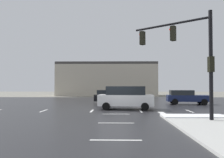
{
  "coord_description": "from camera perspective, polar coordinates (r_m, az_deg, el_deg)",
  "views": [
    {
      "loc": [
        0.02,
        -18.82,
        2.12
      ],
      "look_at": [
        -0.49,
        7.68,
        2.87
      ],
      "focal_mm": 36.68,
      "sensor_mm": 36.0,
      "label": 1
    }
  ],
  "objects": [
    {
      "name": "ground_plane",
      "position": [
        18.94,
        1.04,
        -8.05
      ],
      "size": [
        120.0,
        120.0,
        0.0
      ],
      "primitive_type": "plane",
      "color": "slate"
    },
    {
      "name": "road_asphalt",
      "position": [
        18.94,
        1.04,
        -8.02
      ],
      "size": [
        44.0,
        44.0,
        0.02
      ],
      "primitive_type": "cube",
      "color": "#232326",
      "rests_on": "ground_plane"
    },
    {
      "name": "snow_strip_curbside",
      "position": [
        15.75,
        19.75,
        -8.63
      ],
      "size": [
        4.0,
        1.6,
        0.06
      ],
      "primitive_type": "cube",
      "color": "white",
      "rests_on": "sidewalk_corner"
    },
    {
      "name": "lane_markings",
      "position": [
        17.61,
        5.0,
        -8.45
      ],
      "size": [
        36.15,
        36.15,
        0.01
      ],
      "color": "silver",
      "rests_on": "road_asphalt"
    },
    {
      "name": "traffic_signal_mast",
      "position": [
        14.97,
        18.26,
        7.05
      ],
      "size": [
        4.2,
        3.39,
        6.36
      ],
      "rotation": [
        0.0,
        0.0,
        2.48
      ],
      "color": "black",
      "rests_on": "sidewalk_corner"
    },
    {
      "name": "strip_building_background",
      "position": [
        48.71,
        -1.25,
        -0.08
      ],
      "size": [
        20.33,
        8.0,
        6.85
      ],
      "color": "#BCB29E",
      "rests_on": "ground_plane"
    },
    {
      "name": "suv_white",
      "position": [
        20.31,
        3.42,
        -4.52
      ],
      "size": [
        4.94,
        2.43,
        2.03
      ],
      "rotation": [
        0.0,
        0.0,
        3.07
      ],
      "color": "white",
      "rests_on": "road_asphalt"
    },
    {
      "name": "sedan_black",
      "position": [
        26.32,
        -0.03,
        -4.38
      ],
      "size": [
        4.65,
        2.34,
        1.58
      ],
      "rotation": [
        0.0,
        0.0,
        0.09
      ],
      "color": "black",
      "rests_on": "road_asphalt"
    },
    {
      "name": "sedan_navy",
      "position": [
        26.82,
        17.97,
        -4.25
      ],
      "size": [
        4.65,
        2.34,
        1.58
      ],
      "rotation": [
        0.0,
        0.0,
        -0.09
      ],
      "color": "#141E47",
      "rests_on": "road_asphalt"
    }
  ]
}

